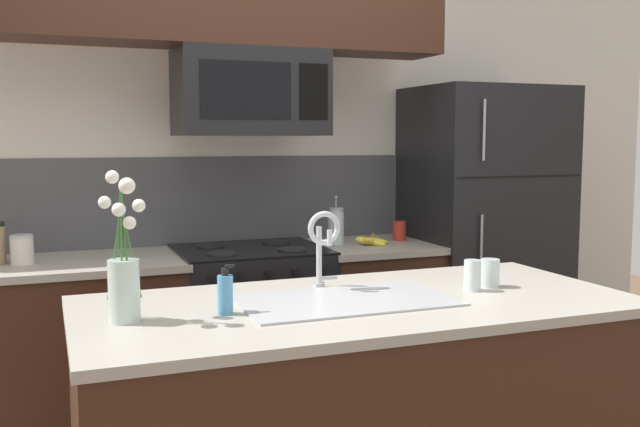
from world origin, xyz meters
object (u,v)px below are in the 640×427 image
(stove_range, at_px, (251,334))
(spare_glass, at_px, (490,273))
(refrigerator, at_px, (481,239))
(coffee_tin, at_px, (399,231))
(drinking_glass, at_px, (472,275))
(flower_vase, at_px, (124,278))
(banana_bunch, at_px, (373,241))
(french_press, at_px, (336,226))
(microwave, at_px, (250,93))
(storage_jar_medium, at_px, (22,250))
(sink_faucet, at_px, (324,239))
(dish_soap_bottle, at_px, (225,294))

(stove_range, xyz_separation_m, spare_glass, (0.63, -1.22, 0.50))
(refrigerator, xyz_separation_m, coffee_tin, (-0.53, 0.03, 0.07))
(drinking_glass, height_order, flower_vase, flower_vase)
(banana_bunch, relative_size, drinking_glass, 1.60)
(french_press, relative_size, spare_glass, 2.43)
(drinking_glass, bearing_deg, stove_range, 112.62)
(stove_range, distance_m, refrigerator, 1.49)
(flower_vase, bearing_deg, microwave, 58.22)
(storage_jar_medium, bearing_deg, sink_faucet, -42.88)
(storage_jar_medium, relative_size, banana_bunch, 0.72)
(coffee_tin, xyz_separation_m, drinking_glass, (-0.37, -1.31, 0.00))
(storage_jar_medium, height_order, french_press, french_press)
(refrigerator, distance_m, drinking_glass, 1.56)
(flower_vase, bearing_deg, dish_soap_bottle, -3.49)
(refrigerator, height_order, french_press, refrigerator)
(french_press, relative_size, drinking_glass, 2.24)
(refrigerator, xyz_separation_m, storage_jar_medium, (-2.52, -0.03, 0.09))
(stove_range, bearing_deg, drinking_glass, -67.38)
(microwave, height_order, french_press, microwave)
(flower_vase, bearing_deg, drinking_glass, -0.18)
(french_press, height_order, flower_vase, flower_vase)
(drinking_glass, xyz_separation_m, flower_vase, (-1.29, 0.00, 0.08))
(banana_bunch, bearing_deg, spare_glass, -92.19)
(microwave, distance_m, refrigerator, 1.65)
(french_press, height_order, spare_glass, french_press)
(storage_jar_medium, distance_m, french_press, 1.60)
(coffee_tin, distance_m, dish_soap_bottle, 1.88)
(sink_faucet, bearing_deg, dish_soap_bottle, -151.53)
(microwave, bearing_deg, drinking_glass, -67.04)
(dish_soap_bottle, bearing_deg, coffee_tin, 44.75)
(microwave, relative_size, storage_jar_medium, 5.46)
(storage_jar_medium, xyz_separation_m, french_press, (1.60, 0.07, 0.03))
(french_press, bearing_deg, spare_glass, -84.47)
(banana_bunch, relative_size, sink_faucet, 0.62)
(banana_bunch, bearing_deg, drinking_glass, -97.09)
(dish_soap_bottle, bearing_deg, french_press, 54.61)
(refrigerator, height_order, flower_vase, refrigerator)
(banana_bunch, distance_m, coffee_tin, 0.25)
(stove_range, relative_size, sink_faucet, 3.04)
(dish_soap_bottle, distance_m, flower_vase, 0.33)
(stove_range, distance_m, storage_jar_medium, 1.21)
(coffee_tin, bearing_deg, french_press, 178.52)
(french_press, xyz_separation_m, drinking_glass, (0.02, -1.32, -0.04))
(sink_faucet, distance_m, dish_soap_bottle, 0.53)
(storage_jar_medium, distance_m, dish_soap_bottle, 1.42)
(spare_glass, relative_size, flower_vase, 0.23)
(flower_vase, bearing_deg, storage_jar_medium, 104.95)
(dish_soap_bottle, bearing_deg, banana_bunch, 47.41)
(microwave, bearing_deg, banana_bunch, -3.31)
(sink_faucet, height_order, spare_glass, sink_faucet)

